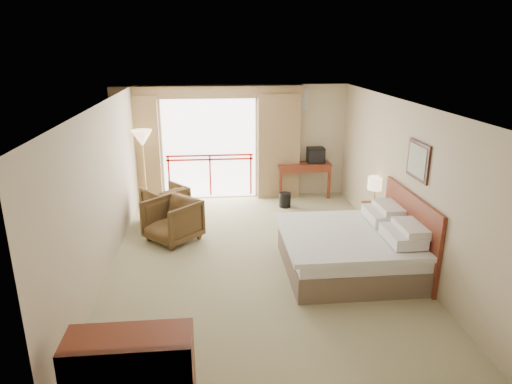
{
  "coord_description": "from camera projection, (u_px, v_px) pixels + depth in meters",
  "views": [
    {
      "loc": [
        -0.74,
        -7.26,
        3.59
      ],
      "look_at": [
        0.02,
        0.4,
        1.09
      ],
      "focal_mm": 32.0,
      "sensor_mm": 36.0,
      "label": 1
    }
  ],
  "objects": [
    {
      "name": "floor",
      "position": [
        257.0,
        258.0,
        8.05
      ],
      "size": [
        7.0,
        7.0,
        0.0
      ],
      "primitive_type": "plane",
      "color": "#979066",
      "rests_on": "ground"
    },
    {
      "name": "ceiling",
      "position": [
        257.0,
        103.0,
        7.22
      ],
      "size": [
        7.0,
        7.0,
        0.0
      ],
      "primitive_type": "plane",
      "rotation": [
        3.14,
        0.0,
        0.0
      ],
      "color": "white",
      "rests_on": "wall_back"
    },
    {
      "name": "wall_back",
      "position": [
        243.0,
        142.0,
        10.95
      ],
      "size": [
        5.0,
        0.0,
        5.0
      ],
      "primitive_type": "plane",
      "rotation": [
        1.57,
        0.0,
        0.0
      ],
      "color": "#C3B292",
      "rests_on": "ground"
    },
    {
      "name": "wall_front",
      "position": [
        295.0,
        292.0,
        4.32
      ],
      "size": [
        5.0,
        0.0,
        5.0
      ],
      "primitive_type": "plane",
      "rotation": [
        -1.57,
        0.0,
        0.0
      ],
      "color": "#C3B292",
      "rests_on": "ground"
    },
    {
      "name": "wall_left",
      "position": [
        104.0,
        189.0,
        7.4
      ],
      "size": [
        0.0,
        7.0,
        7.0
      ],
      "primitive_type": "plane",
      "rotation": [
        1.57,
        0.0,
        1.57
      ],
      "color": "#C3B292",
      "rests_on": "ground"
    },
    {
      "name": "wall_right",
      "position": [
        401.0,
        180.0,
        7.87
      ],
      "size": [
        0.0,
        7.0,
        7.0
      ],
      "primitive_type": "plane",
      "rotation": [
        1.57,
        0.0,
        -1.57
      ],
      "color": "#C3B292",
      "rests_on": "ground"
    },
    {
      "name": "balcony_door",
      "position": [
        209.0,
        149.0,
        10.9
      ],
      "size": [
        2.4,
        0.0,
        2.4
      ],
      "primitive_type": "plane",
      "rotation": [
        1.57,
        0.0,
        0.0
      ],
      "color": "white",
      "rests_on": "wall_back"
    },
    {
      "name": "balcony_railing",
      "position": [
        210.0,
        165.0,
        11.0
      ],
      "size": [
        2.09,
        0.03,
        1.02
      ],
      "color": "#B2190F",
      "rests_on": "wall_back"
    },
    {
      "name": "curtain_left",
      "position": [
        138.0,
        150.0,
        10.61
      ],
      "size": [
        1.0,
        0.26,
        2.5
      ],
      "primitive_type": "cube",
      "color": "olive",
      "rests_on": "wall_back"
    },
    {
      "name": "curtain_right",
      "position": [
        279.0,
        147.0,
        10.92
      ],
      "size": [
        1.0,
        0.26,
        2.5
      ],
      "primitive_type": "cube",
      "color": "olive",
      "rests_on": "wall_back"
    },
    {
      "name": "valance",
      "position": [
        208.0,
        92.0,
        10.39
      ],
      "size": [
        4.4,
        0.22,
        0.28
      ],
      "primitive_type": "cube",
      "color": "olive",
      "rests_on": "wall_back"
    },
    {
      "name": "hvac_vent",
      "position": [
        297.0,
        99.0,
        10.73
      ],
      "size": [
        0.5,
        0.04,
        0.5
      ],
      "primitive_type": "cube",
      "color": "silver",
      "rests_on": "wall_back"
    },
    {
      "name": "bed",
      "position": [
        351.0,
        249.0,
        7.51
      ],
      "size": [
        2.13,
        2.06,
        0.97
      ],
      "color": "brown",
      "rests_on": "floor"
    },
    {
      "name": "headboard",
      "position": [
        409.0,
        231.0,
        7.51
      ],
      "size": [
        0.06,
        2.1,
        1.3
      ],
      "primitive_type": "cube",
      "color": "maroon",
      "rests_on": "wall_right"
    },
    {
      "name": "framed_art",
      "position": [
        418.0,
        161.0,
        7.14
      ],
      "size": [
        0.04,
        0.72,
        0.6
      ],
      "color": "black",
      "rests_on": "wall_right"
    },
    {
      "name": "nightstand",
      "position": [
        374.0,
        218.0,
        9.07
      ],
      "size": [
        0.43,
        0.5,
        0.58
      ],
      "primitive_type": "cube",
      "rotation": [
        0.0,
        0.0,
        -0.05
      ],
      "color": "maroon",
      "rests_on": "floor"
    },
    {
      "name": "table_lamp",
      "position": [
        376.0,
        184.0,
        8.9
      ],
      "size": [
        0.3,
        0.3,
        0.53
      ],
      "rotation": [
        0.0,
        0.0,
        0.14
      ],
      "color": "tan",
      "rests_on": "nightstand"
    },
    {
      "name": "phone",
      "position": [
        375.0,
        206.0,
        8.83
      ],
      "size": [
        0.2,
        0.18,
        0.07
      ],
      "primitive_type": "cube",
      "rotation": [
        0.0,
        0.0,
        -0.37
      ],
      "color": "black",
      "rests_on": "nightstand"
    },
    {
      "name": "desk",
      "position": [
        303.0,
        169.0,
        11.21
      ],
      "size": [
        1.29,
        0.62,
        0.85
      ],
      "rotation": [
        0.0,
        0.0,
        0.03
      ],
      "color": "maroon",
      "rests_on": "floor"
    },
    {
      "name": "tv",
      "position": [
        316.0,
        155.0,
        11.06
      ],
      "size": [
        0.41,
        0.32,
        0.37
      ],
      "rotation": [
        0.0,
        0.0,
        0.15
      ],
      "color": "black",
      "rests_on": "desk"
    },
    {
      "name": "coffee_maker",
      "position": [
        289.0,
        158.0,
        11.02
      ],
      "size": [
        0.15,
        0.15,
        0.26
      ],
      "primitive_type": "cylinder",
      "rotation": [
        0.0,
        0.0,
        -0.3
      ],
      "color": "black",
      "rests_on": "desk"
    },
    {
      "name": "cup",
      "position": [
        296.0,
        162.0,
        11.02
      ],
      "size": [
        0.08,
        0.08,
        0.1
      ],
      "primitive_type": "cylinder",
      "rotation": [
        0.0,
        0.0,
        -0.27
      ],
      "color": "white",
      "rests_on": "desk"
    },
    {
      "name": "wastebasket",
      "position": [
        285.0,
        200.0,
        10.52
      ],
      "size": [
        0.34,
        0.34,
        0.33
      ],
      "primitive_type": "cylinder",
      "rotation": [
        0.0,
        0.0,
        -0.3
      ],
      "color": "black",
      "rests_on": "floor"
    },
    {
      "name": "armchair_far",
      "position": [
        166.0,
        219.0,
        9.85
      ],
      "size": [
        1.11,
        1.12,
        0.73
      ],
      "primitive_type": "imported",
      "rotation": [
        0.0,
        0.0,
        -2.47
      ],
      "color": "#442E18",
      "rests_on": "floor"
    },
    {
      "name": "armchair_near",
      "position": [
        174.0,
        240.0,
        8.77
      ],
      "size": [
        1.25,
        1.25,
        0.81
      ],
      "primitive_type": "imported",
      "rotation": [
        0.0,
        0.0,
        -0.78
      ],
      "color": "#442E18",
      "rests_on": "floor"
    },
    {
      "name": "side_table",
      "position": [
        152.0,
        214.0,
        9.16
      ],
      "size": [
        0.45,
        0.45,
        0.49
      ],
      "rotation": [
        0.0,
        0.0,
        0.22
      ],
      "color": "black",
      "rests_on": "floor"
    },
    {
      "name": "book",
      "position": [
        151.0,
        207.0,
        9.11
      ],
      "size": [
        0.28,
        0.3,
        0.02
      ],
      "primitive_type": "imported",
      "rotation": [
        0.0,
        0.0,
        0.55
      ],
      "color": "white",
      "rests_on": "side_table"
    },
    {
      "name": "floor_lamp",
      "position": [
        142.0,
        141.0,
        10.08
      ],
      "size": [
        0.46,
        0.46,
        1.79
      ],
      "rotation": [
        0.0,
        0.0,
        -0.16
      ],
      "color": "tan",
      "rests_on": "floor"
    },
    {
      "name": "dresser",
      "position": [
        131.0,
        372.0,
        4.62
      ],
      "size": [
        1.27,
        0.54,
        0.84
      ],
      "rotation": [
        0.0,
        0.0,
        0.03
      ],
      "color": "maroon",
      "rests_on": "floor"
    }
  ]
}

